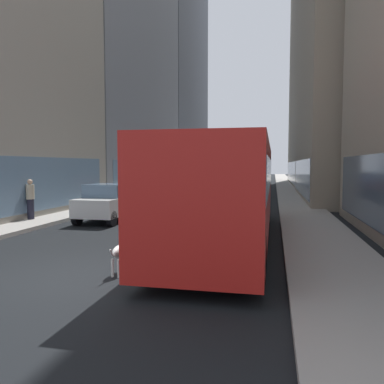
# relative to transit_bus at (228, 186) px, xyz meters

# --- Properties ---
(ground_plane) EXTENTS (120.00, 120.00, 0.00)m
(ground_plane) POSITION_rel_transit_bus_xyz_m (-2.80, 30.56, -1.78)
(ground_plane) COLOR black
(sidewalk_left) EXTENTS (2.40, 110.00, 0.15)m
(sidewalk_left) POSITION_rel_transit_bus_xyz_m (-8.50, 30.56, -1.70)
(sidewalk_left) COLOR #9E9991
(sidewalk_left) RESTS_ON ground
(sidewalk_right) EXTENTS (2.40, 110.00, 0.15)m
(sidewalk_right) POSITION_rel_transit_bus_xyz_m (2.90, 30.56, -1.70)
(sidewalk_right) COLOR #9E9991
(sidewalk_right) RESTS_ON ground
(building_left_far) EXTENTS (10.12, 20.10, 33.73)m
(building_left_far) POSITION_rel_transit_bus_xyz_m (-14.70, 42.14, 15.08)
(building_left_far) COLOR #4C515B
(building_left_far) RESTS_ON ground
(building_right_far) EXTENTS (11.29, 21.64, 38.05)m
(building_right_far) POSITION_rel_transit_bus_xyz_m (9.10, 36.01, 17.24)
(building_right_far) COLOR #A0937F
(building_right_far) RESTS_ON ground
(transit_bus) EXTENTS (2.78, 11.53, 3.05)m
(transit_bus) POSITION_rel_transit_bus_xyz_m (0.00, 0.00, 0.00)
(transit_bus) COLOR red
(transit_bus) RESTS_ON ground
(car_red_coupe) EXTENTS (1.81, 4.10, 1.62)m
(car_red_coupe) POSITION_rel_transit_bus_xyz_m (-1.60, 22.47, -0.96)
(car_red_coupe) COLOR red
(car_red_coupe) RESTS_ON ground
(car_yellow_taxi) EXTENTS (1.86, 4.23, 1.62)m
(car_yellow_taxi) POSITION_rel_transit_bus_xyz_m (-4.00, 40.76, -0.95)
(car_yellow_taxi) COLOR yellow
(car_yellow_taxi) RESTS_ON ground
(car_grey_wagon) EXTENTS (1.74, 4.48, 1.62)m
(car_grey_wagon) POSITION_rel_transit_bus_xyz_m (-4.00, 9.26, -0.96)
(car_grey_wagon) COLOR slate
(car_grey_wagon) RESTS_ON ground
(car_white_van) EXTENTS (1.71, 3.96, 1.62)m
(car_white_van) POSITION_rel_transit_bus_xyz_m (-5.60, 3.46, -0.96)
(car_white_van) COLOR silver
(car_white_van) RESTS_ON ground
(car_silver_sedan) EXTENTS (1.81, 4.57, 1.62)m
(car_silver_sedan) POSITION_rel_transit_bus_xyz_m (-5.60, 22.12, -0.95)
(car_silver_sedan) COLOR #B7BABF
(car_silver_sedan) RESTS_ON ground
(car_blue_hatchback) EXTENTS (1.89, 4.41, 1.62)m
(car_blue_hatchback) POSITION_rel_transit_bus_xyz_m (-1.60, 29.42, -0.95)
(car_blue_hatchback) COLOR #4C6BB7
(car_blue_hatchback) RESTS_ON ground
(box_truck) EXTENTS (2.30, 7.50, 3.05)m
(box_truck) POSITION_rel_transit_bus_xyz_m (-5.60, 30.89, -0.11)
(box_truck) COLOR #19519E
(box_truck) RESTS_ON ground
(dalmatian_dog) EXTENTS (0.22, 0.96, 0.72)m
(dalmatian_dog) POSITION_rel_transit_bus_xyz_m (-1.94, -4.11, -1.26)
(dalmatian_dog) COLOR white
(dalmatian_dog) RESTS_ON ground
(pedestrian_in_coat) EXTENTS (0.34, 0.34, 1.69)m
(pedestrian_in_coat) POSITION_rel_transit_bus_xyz_m (-8.66, 2.23, -0.77)
(pedestrian_in_coat) COLOR #1E1E2D
(pedestrian_in_coat) RESTS_ON sidewalk_left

